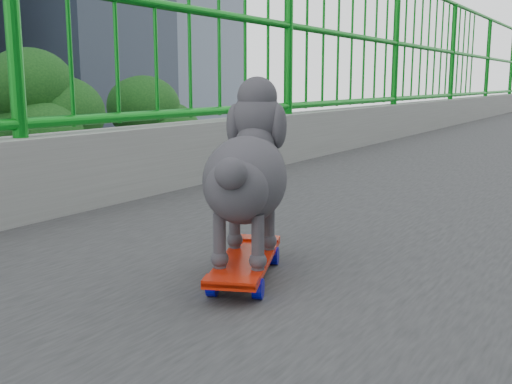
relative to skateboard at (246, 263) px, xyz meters
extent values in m
cube|color=#2D2D2F|center=(0.32, 0.16, -0.29)|extent=(3.00, 24.00, 0.50)
cube|color=gray|center=(-1.08, 0.16, 0.11)|extent=(0.20, 24.00, 0.30)
cylinder|color=#0E801A|center=(-1.08, 10.16, 0.81)|extent=(0.06, 0.06, 1.10)
cylinder|color=black|center=(-25.98, 20.16, -5.54)|extent=(0.44, 0.44, 3.01)
ellipsoid|color=#113E13|center=(-25.98, 20.16, -1.91)|extent=(5.00, 5.00, 4.25)
cylinder|color=black|center=(-25.58, 28.16, -5.66)|extent=(0.44, 0.44, 2.77)
ellipsoid|color=#113E13|center=(-25.58, 28.16, -2.41)|extent=(4.40, 4.40, 3.74)
cube|color=red|center=(0.00, 0.00, 0.01)|extent=(0.28, 0.44, 0.01)
cube|color=#99999E|center=(0.05, -0.13, -0.01)|extent=(0.08, 0.06, 0.02)
cylinder|color=#0707A2|center=(0.00, -0.15, -0.02)|extent=(0.04, 0.05, 0.05)
sphere|color=yellow|center=(0.00, -0.15, -0.02)|extent=(0.02, 0.02, 0.02)
cylinder|color=#0707A2|center=(0.10, -0.11, -0.02)|extent=(0.04, 0.05, 0.05)
sphere|color=yellow|center=(0.10, -0.11, -0.02)|extent=(0.02, 0.02, 0.02)
cube|color=#99999E|center=(-0.05, 0.13, -0.01)|extent=(0.08, 0.06, 0.02)
cylinder|color=#0707A2|center=(-0.10, 0.11, -0.02)|extent=(0.04, 0.05, 0.05)
sphere|color=yellow|center=(-0.10, 0.11, -0.02)|extent=(0.02, 0.02, 0.02)
cylinder|color=#0707A2|center=(0.00, 0.15, -0.02)|extent=(0.04, 0.05, 0.05)
sphere|color=yellow|center=(0.00, 0.15, -0.02)|extent=(0.02, 0.02, 0.02)
ellipsoid|color=#2B282D|center=(0.00, 0.00, 0.22)|extent=(0.32, 0.38, 0.22)
sphere|color=#2B282D|center=(-0.07, 0.17, 0.36)|extent=(0.15, 0.15, 0.15)
sphere|color=black|center=(-0.11, 0.26, 0.34)|extent=(0.02, 0.02, 0.02)
sphere|color=#2B282D|center=(0.07, -0.16, 0.26)|extent=(0.07, 0.07, 0.07)
cylinder|color=#2B282D|center=(-0.08, 0.07, 0.08)|extent=(0.03, 0.03, 0.13)
cylinder|color=#2B282D|center=(0.01, 0.10, 0.08)|extent=(0.03, 0.03, 0.13)
cylinder|color=#2B282D|center=(-0.01, -0.10, 0.08)|extent=(0.03, 0.03, 0.13)
cylinder|color=#2B282D|center=(0.08, -0.07, 0.08)|extent=(0.03, 0.03, 0.13)
imported|color=#939398|center=(-12.08, 11.12, -6.36)|extent=(2.27, 4.92, 1.37)
camera|label=1|loc=(0.81, -1.23, 0.45)|focal=42.00mm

